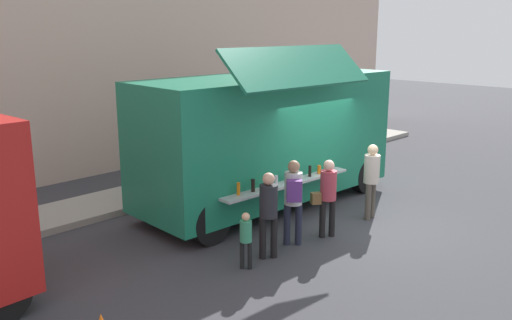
{
  "coord_description": "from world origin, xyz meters",
  "views": [
    {
      "loc": [
        -9.46,
        -6.19,
        4.11
      ],
      "look_at": [
        -1.19,
        1.82,
        1.3
      ],
      "focal_mm": 38.29,
      "sensor_mm": 36.0,
      "label": 1
    }
  ],
  "objects_px": {
    "customer_front_ordering": "(327,192)",
    "customer_mid_with_backpack": "(293,194)",
    "trash_bin": "(305,145)",
    "customer_extra_browsing": "(372,175)",
    "child_near_queue": "(246,236)",
    "food_truck_main": "(268,136)",
    "customer_rear_waiting": "(268,208)"
  },
  "relations": [
    {
      "from": "child_near_queue",
      "to": "customer_mid_with_backpack",
      "type": "bearing_deg",
      "value": -32.82
    },
    {
      "from": "customer_front_ordering",
      "to": "customer_rear_waiting",
      "type": "height_order",
      "value": "customer_rear_waiting"
    },
    {
      "from": "child_near_queue",
      "to": "customer_front_ordering",
      "type": "bearing_deg",
      "value": -39.52
    },
    {
      "from": "food_truck_main",
      "to": "trash_bin",
      "type": "relative_size",
      "value": 7.29
    },
    {
      "from": "customer_front_ordering",
      "to": "customer_extra_browsing",
      "type": "distance_m",
      "value": 1.54
    },
    {
      "from": "trash_bin",
      "to": "child_near_queue",
      "type": "relative_size",
      "value": 0.87
    },
    {
      "from": "trash_bin",
      "to": "customer_front_ordering",
      "type": "bearing_deg",
      "value": -137.1
    },
    {
      "from": "customer_extra_browsing",
      "to": "child_near_queue",
      "type": "height_order",
      "value": "customer_extra_browsing"
    },
    {
      "from": "food_truck_main",
      "to": "customer_front_ordering",
      "type": "distance_m",
      "value": 2.43
    },
    {
      "from": "customer_mid_with_backpack",
      "to": "customer_front_ordering",
      "type": "bearing_deg",
      "value": -57.31
    },
    {
      "from": "food_truck_main",
      "to": "customer_rear_waiting",
      "type": "xyz_separation_m",
      "value": [
        -2.25,
        -2.09,
        -0.7
      ]
    },
    {
      "from": "trash_bin",
      "to": "customer_extra_browsing",
      "type": "height_order",
      "value": "customer_extra_browsing"
    },
    {
      "from": "food_truck_main",
      "to": "customer_rear_waiting",
      "type": "height_order",
      "value": "food_truck_main"
    },
    {
      "from": "trash_bin",
      "to": "customer_extra_browsing",
      "type": "bearing_deg",
      "value": -126.2
    },
    {
      "from": "customer_front_ordering",
      "to": "child_near_queue",
      "type": "relative_size",
      "value": 1.54
    },
    {
      "from": "customer_mid_with_backpack",
      "to": "customer_extra_browsing",
      "type": "relative_size",
      "value": 1.01
    },
    {
      "from": "food_truck_main",
      "to": "trash_bin",
      "type": "xyz_separation_m",
      "value": [
        4.22,
        2.32,
        -1.21
      ]
    },
    {
      "from": "customer_front_ordering",
      "to": "customer_extra_browsing",
      "type": "bearing_deg",
      "value": -61.41
    },
    {
      "from": "customer_front_ordering",
      "to": "customer_rear_waiting",
      "type": "relative_size",
      "value": 0.99
    },
    {
      "from": "customer_rear_waiting",
      "to": "child_near_queue",
      "type": "bearing_deg",
      "value": 125.84
    },
    {
      "from": "customer_front_ordering",
      "to": "customer_mid_with_backpack",
      "type": "xyz_separation_m",
      "value": [
        -0.81,
        0.2,
        0.09
      ]
    },
    {
      "from": "child_near_queue",
      "to": "customer_extra_browsing",
      "type": "bearing_deg",
      "value": -38.95
    },
    {
      "from": "food_truck_main",
      "to": "customer_mid_with_backpack",
      "type": "relative_size",
      "value": 3.87
    },
    {
      "from": "trash_bin",
      "to": "customer_rear_waiting",
      "type": "bearing_deg",
      "value": -145.68
    },
    {
      "from": "customer_rear_waiting",
      "to": "customer_extra_browsing",
      "type": "height_order",
      "value": "customer_extra_browsing"
    },
    {
      "from": "customer_mid_with_backpack",
      "to": "customer_rear_waiting",
      "type": "distance_m",
      "value": 0.77
    },
    {
      "from": "customer_extra_browsing",
      "to": "child_near_queue",
      "type": "relative_size",
      "value": 1.62
    },
    {
      "from": "customer_front_ordering",
      "to": "customer_rear_waiting",
      "type": "xyz_separation_m",
      "value": [
        -1.57,
        0.13,
        0.02
      ]
    },
    {
      "from": "child_near_queue",
      "to": "food_truck_main",
      "type": "bearing_deg",
      "value": -0.29
    },
    {
      "from": "customer_mid_with_backpack",
      "to": "child_near_queue",
      "type": "bearing_deg",
      "value": 140.51
    },
    {
      "from": "child_near_queue",
      "to": "trash_bin",
      "type": "bearing_deg",
      "value": -4.78
    },
    {
      "from": "customer_front_ordering",
      "to": "customer_mid_with_backpack",
      "type": "height_order",
      "value": "customer_mid_with_backpack"
    }
  ]
}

